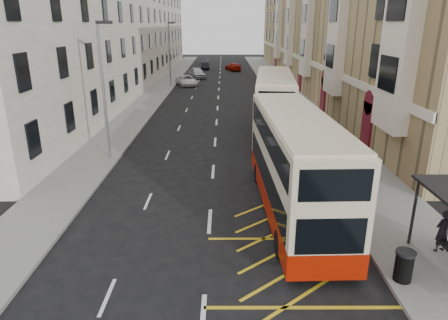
{
  "coord_description": "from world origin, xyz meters",
  "views": [
    {
      "loc": [
        0.59,
        -11.27,
        8.0
      ],
      "look_at": [
        0.62,
        6.53,
        1.89
      ],
      "focal_mm": 32.0,
      "sensor_mm": 36.0,
      "label": 1
    }
  ],
  "objects_px": {
    "double_decker_rear": "(274,104)",
    "pedestrian_near": "(442,231)",
    "street_lamp_far": "(170,51)",
    "car_red": "(233,67)",
    "car_dark": "(205,66)",
    "white_van": "(187,80)",
    "pedestrian_far": "(357,168)",
    "street_lamp_near": "(104,85)",
    "car_silver": "(197,73)",
    "litter_bin": "(404,265)",
    "double_decker_front": "(294,164)"
  },
  "relations": [
    {
      "from": "car_silver",
      "to": "car_dark",
      "type": "bearing_deg",
      "value": 68.83
    },
    {
      "from": "white_van",
      "to": "car_dark",
      "type": "height_order",
      "value": "white_van"
    },
    {
      "from": "street_lamp_far",
      "to": "white_van",
      "type": "relative_size",
      "value": 1.65
    },
    {
      "from": "double_decker_front",
      "to": "pedestrian_far",
      "type": "xyz_separation_m",
      "value": [
        3.71,
        2.76,
        -1.17
      ]
    },
    {
      "from": "double_decker_rear",
      "to": "litter_bin",
      "type": "relative_size",
      "value": 11.02
    },
    {
      "from": "double_decker_rear",
      "to": "pedestrian_near",
      "type": "relative_size",
      "value": 7.24
    },
    {
      "from": "street_lamp_far",
      "to": "pedestrian_near",
      "type": "relative_size",
      "value": 5.01
    },
    {
      "from": "double_decker_rear",
      "to": "pedestrian_near",
      "type": "xyz_separation_m",
      "value": [
        4.08,
        -16.74,
        -1.36
      ]
    },
    {
      "from": "street_lamp_near",
      "to": "car_red",
      "type": "relative_size",
      "value": 1.75
    },
    {
      "from": "double_decker_rear",
      "to": "litter_bin",
      "type": "xyz_separation_m",
      "value": [
        2.0,
        -18.49,
        -1.61
      ]
    },
    {
      "from": "car_silver",
      "to": "car_dark",
      "type": "height_order",
      "value": "car_silver"
    },
    {
      "from": "street_lamp_far",
      "to": "car_red",
      "type": "bearing_deg",
      "value": 65.65
    },
    {
      "from": "litter_bin",
      "to": "car_silver",
      "type": "distance_m",
      "value": 52.12
    },
    {
      "from": "street_lamp_near",
      "to": "car_dark",
      "type": "xyz_separation_m",
      "value": [
        3.55,
        51.2,
        -3.99
      ]
    },
    {
      "from": "double_decker_rear",
      "to": "car_dark",
      "type": "height_order",
      "value": "double_decker_rear"
    },
    {
      "from": "double_decker_rear",
      "to": "car_silver",
      "type": "distance_m",
      "value": 33.65
    },
    {
      "from": "street_lamp_far",
      "to": "pedestrian_near",
      "type": "bearing_deg",
      "value": -69.99
    },
    {
      "from": "street_lamp_near",
      "to": "double_decker_rear",
      "type": "xyz_separation_m",
      "value": [
        10.7,
        6.14,
        -2.33
      ]
    },
    {
      "from": "pedestrian_near",
      "to": "car_silver",
      "type": "distance_m",
      "value": 50.85
    },
    {
      "from": "street_lamp_far",
      "to": "car_red",
      "type": "distance_m",
      "value": 21.39
    },
    {
      "from": "car_silver",
      "to": "car_dark",
      "type": "distance_m",
      "value": 12.39
    },
    {
      "from": "street_lamp_near",
      "to": "white_van",
      "type": "height_order",
      "value": "street_lamp_near"
    },
    {
      "from": "litter_bin",
      "to": "car_dark",
      "type": "relative_size",
      "value": 0.27
    },
    {
      "from": "pedestrian_near",
      "to": "car_silver",
      "type": "bearing_deg",
      "value": -94.77
    },
    {
      "from": "pedestrian_near",
      "to": "street_lamp_far",
      "type": "bearing_deg",
      "value": -88.31
    },
    {
      "from": "street_lamp_near",
      "to": "pedestrian_near",
      "type": "relative_size",
      "value": 5.01
    },
    {
      "from": "car_silver",
      "to": "street_lamp_near",
      "type": "bearing_deg",
      "value": -112.23
    },
    {
      "from": "litter_bin",
      "to": "white_van",
      "type": "xyz_separation_m",
      "value": [
        -10.74,
        43.6,
        -0.02
      ]
    },
    {
      "from": "litter_bin",
      "to": "white_van",
      "type": "distance_m",
      "value": 44.9
    },
    {
      "from": "car_dark",
      "to": "car_silver",
      "type": "bearing_deg",
      "value": -98.61
    },
    {
      "from": "white_van",
      "to": "car_red",
      "type": "distance_m",
      "value": 19.11
    },
    {
      "from": "street_lamp_near",
      "to": "white_van",
      "type": "xyz_separation_m",
      "value": [
        1.96,
        31.25,
        -3.96
      ]
    },
    {
      "from": "double_decker_rear",
      "to": "pedestrian_near",
      "type": "distance_m",
      "value": 17.29
    },
    {
      "from": "pedestrian_far",
      "to": "street_lamp_near",
      "type": "bearing_deg",
      "value": 0.18
    },
    {
      "from": "double_decker_front",
      "to": "double_decker_rear",
      "type": "height_order",
      "value": "double_decker_rear"
    },
    {
      "from": "pedestrian_far",
      "to": "white_van",
      "type": "xyz_separation_m",
      "value": [
        -11.74,
        35.61,
        -0.42
      ]
    },
    {
      "from": "litter_bin",
      "to": "car_silver",
      "type": "bearing_deg",
      "value": 100.87
    },
    {
      "from": "litter_bin",
      "to": "pedestrian_near",
      "type": "bearing_deg",
      "value": 39.95
    },
    {
      "from": "pedestrian_near",
      "to": "car_silver",
      "type": "xyz_separation_m",
      "value": [
        -11.91,
        49.43,
        -0.15
      ]
    },
    {
      "from": "pedestrian_near",
      "to": "car_dark",
      "type": "relative_size",
      "value": 0.41
    },
    {
      "from": "pedestrian_far",
      "to": "car_red",
      "type": "relative_size",
      "value": 0.41
    },
    {
      "from": "street_lamp_far",
      "to": "pedestrian_far",
      "type": "relative_size",
      "value": 4.24
    },
    {
      "from": "pedestrian_far",
      "to": "car_silver",
      "type": "distance_m",
      "value": 44.53
    },
    {
      "from": "double_decker_rear",
      "to": "white_van",
      "type": "xyz_separation_m",
      "value": [
        -8.74,
        25.11,
        -1.63
      ]
    },
    {
      "from": "street_lamp_near",
      "to": "car_dark",
      "type": "height_order",
      "value": "street_lamp_near"
    },
    {
      "from": "street_lamp_near",
      "to": "car_dark",
      "type": "relative_size",
      "value": 2.03
    },
    {
      "from": "double_decker_rear",
      "to": "white_van",
      "type": "distance_m",
      "value": 26.63
    },
    {
      "from": "street_lamp_far",
      "to": "white_van",
      "type": "distance_m",
      "value": 4.6
    },
    {
      "from": "litter_bin",
      "to": "car_red",
      "type": "relative_size",
      "value": 0.23
    },
    {
      "from": "litter_bin",
      "to": "white_van",
      "type": "height_order",
      "value": "white_van"
    }
  ]
}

